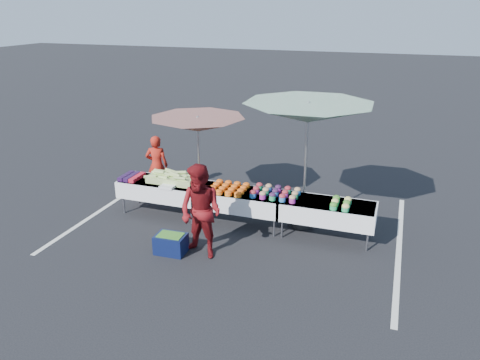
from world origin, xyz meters
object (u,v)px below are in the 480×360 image
(table_left, at_px, (162,188))
(vendor, at_px, (157,165))
(table_center, at_px, (240,199))
(umbrella_right, at_px, (308,114))
(umbrella_left, at_px, (198,125))
(storage_bin, at_px, (171,243))
(table_right, at_px, (327,211))
(customer, at_px, (201,212))

(table_left, distance_m, vendor, 1.18)
(table_center, bearing_deg, umbrella_right, 17.73)
(umbrella_left, relative_size, storage_bin, 4.05)
(table_right, bearing_deg, vendor, 167.16)
(umbrella_right, relative_size, storage_bin, 5.77)
(vendor, height_order, customer, customer)
(umbrella_left, bearing_deg, table_left, -139.27)
(table_center, relative_size, storage_bin, 3.24)
(table_center, distance_m, storage_bin, 1.79)
(vendor, bearing_deg, umbrella_right, 156.76)
(table_center, xyz_separation_m, table_right, (1.80, 0.00, 0.00))
(table_center, xyz_separation_m, storage_bin, (-0.82, -1.55, -0.39))
(table_left, bearing_deg, umbrella_right, 7.47)
(table_left, xyz_separation_m, storage_bin, (0.98, -1.55, -0.39))
(table_right, bearing_deg, storage_bin, -149.46)
(table_left, xyz_separation_m, umbrella_left, (0.64, 0.55, 1.34))
(table_right, height_order, storage_bin, table_right)
(customer, height_order, umbrella_left, umbrella_left)
(umbrella_left, height_order, storage_bin, umbrella_left)
(table_left, distance_m, customer, 2.15)
(vendor, xyz_separation_m, umbrella_right, (3.70, -0.57, 1.64))
(umbrella_right, bearing_deg, storage_bin, -136.80)
(table_left, relative_size, umbrella_left, 0.80)
(customer, relative_size, storage_bin, 3.04)
(vendor, bearing_deg, table_right, 152.66)
(vendor, bearing_deg, storage_bin, 108.47)
(umbrella_right, bearing_deg, table_right, -36.09)
(vendor, bearing_deg, table_center, 143.94)
(customer, bearing_deg, table_right, 47.68)
(table_center, relative_size, vendor, 1.27)
(table_left, distance_m, umbrella_left, 1.59)
(vendor, relative_size, umbrella_right, 0.44)
(umbrella_right, bearing_deg, customer, -128.94)
(storage_bin, bearing_deg, umbrella_right, 41.02)
(table_right, height_order, customer, customer)
(storage_bin, bearing_deg, vendor, 120.78)
(vendor, bearing_deg, umbrella_left, 147.78)
(table_right, distance_m, umbrella_left, 3.29)
(umbrella_right, bearing_deg, table_center, -162.27)
(table_right, height_order, vendor, vendor)
(table_right, bearing_deg, table_left, 180.00)
(table_right, distance_m, vendor, 4.36)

